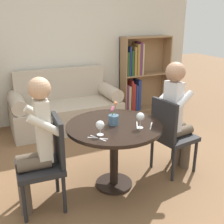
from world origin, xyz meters
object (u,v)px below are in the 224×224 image
couch (66,109)px  chair_right (170,133)px  bookshelf_right (138,76)px  person_right (177,114)px  person_left (36,144)px  wine_glass_right (140,117)px  wine_glass_left (100,125)px  chair_left (47,160)px  flower_vase (113,118)px

couch → chair_right: bearing=-69.3°
bookshelf_right → person_right: (-0.71, -2.12, 0.04)m
couch → person_left: 2.08m
couch → wine_glass_right: bearing=-84.5°
chair_right → wine_glass_right: size_ratio=5.64×
person_left → wine_glass_left: person_left is taller
couch → chair_left: (-0.71, -1.90, 0.18)m
couch → flower_vase: bearing=-90.1°
chair_left → chair_right: (1.41, 0.03, 0.00)m
couch → chair_right: size_ratio=1.91×
chair_left → person_left: person_left is taller
person_left → person_right: bearing=94.5°
chair_right → person_right: size_ratio=0.69×
chair_left → wine_glass_left: size_ratio=6.37×
couch → chair_left: size_ratio=1.91×
wine_glass_right → chair_left: bearing=170.6°
bookshelf_right → wine_glass_left: bookshelf_right is taller
chair_left → wine_glass_right: bearing=83.7°
chair_right → person_right: person_right is taller
chair_left → wine_glass_right: size_ratio=5.64×
couch → wine_glass_left: bearing=-96.3°
chair_right → flower_vase: 0.77m
wine_glass_right → person_right: bearing=18.3°
bookshelf_right → wine_glass_right: bearing=-119.4°
bookshelf_right → person_left: size_ratio=1.08×
flower_vase → bookshelf_right: bearing=54.6°
chair_right → wine_glass_left: 1.00m
wine_glass_right → chair_right: bearing=18.9°
person_left → wine_glass_right: person_left is taller
person_right → flower_vase: (-0.79, 0.00, 0.08)m
couch → chair_left: couch is taller
chair_right → wine_glass_left: bearing=91.6°
chair_right → wine_glass_right: bearing=100.4°
person_right → flower_vase: bearing=81.3°
bookshelf_right → flower_vase: bookshelf_right is taller
wine_glass_left → wine_glass_right: size_ratio=0.88×
couch → bookshelf_right: bookshelf_right is taller
bookshelf_right → chair_left: size_ratio=1.54×
person_left → wine_glass_right: size_ratio=8.01×
bookshelf_right → chair_right: size_ratio=1.54×
chair_right → flower_vase: flower_vase is taller
chair_right → person_left: size_ratio=0.70×
bookshelf_right → person_right: size_ratio=1.06×
bookshelf_right → person_left: bookshelf_right is taller
bookshelf_right → person_left: bearing=-136.8°
bookshelf_right → person_right: bearing=-108.5°
person_left → person_right: (1.58, 0.04, 0.03)m
bookshelf_right → wine_glass_right: size_ratio=8.68×
person_left → wine_glass_left: size_ratio=9.06×
bookshelf_right → person_right: bookshelf_right is taller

